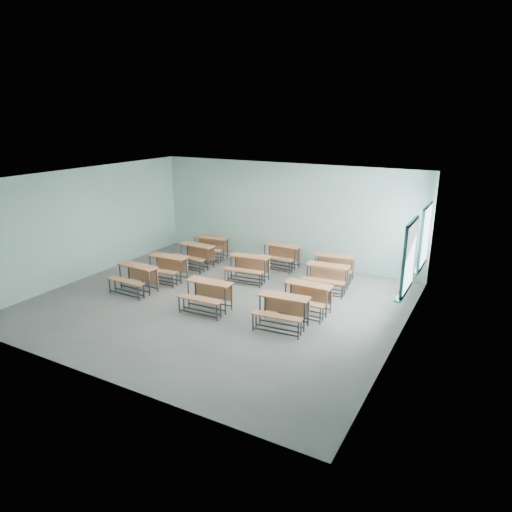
# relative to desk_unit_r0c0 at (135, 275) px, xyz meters

# --- Properties ---
(room) EXTENTS (9.04, 8.04, 3.24)m
(room) POSITION_rel_desk_unit_r0c0_xyz_m (2.47, 0.45, 1.11)
(room) COLOR slate
(room) RESTS_ON ground
(desk_unit_r0c0) EXTENTS (1.19, 0.82, 0.72)m
(desk_unit_r0c0) POSITION_rel_desk_unit_r0c0_xyz_m (0.00, 0.00, 0.00)
(desk_unit_r0c0) COLOR #AF663F
(desk_unit_r0c0) RESTS_ON ground
(desk_unit_r0c1) EXTENTS (1.19, 0.83, 0.72)m
(desk_unit_r0c1) POSITION_rel_desk_unit_r0c0_xyz_m (2.42, -0.08, 0.00)
(desk_unit_r0c1) COLOR #AF663F
(desk_unit_r0c1) RESTS_ON ground
(desk_unit_r0c2) EXTENTS (1.23, 0.88, 0.72)m
(desk_unit_r0c2) POSITION_rel_desk_unit_r0c0_xyz_m (4.44, -0.05, 0.00)
(desk_unit_r0c2) COLOR #AF663F
(desk_unit_r0c2) RESTS_ON ground
(desk_unit_r1c0) EXTENTS (1.20, 0.84, 0.72)m
(desk_unit_r1c0) POSITION_rel_desk_unit_r0c0_xyz_m (0.19, 1.06, 0.00)
(desk_unit_r1c0) COLOR #AF663F
(desk_unit_r1c0) RESTS_ON ground
(desk_unit_r1c2) EXTENTS (1.17, 0.79, 0.72)m
(desk_unit_r1c2) POSITION_rel_desk_unit_r0c0_xyz_m (4.62, 0.92, 0.00)
(desk_unit_r1c2) COLOR #AF663F
(desk_unit_r1c2) RESTS_ON ground
(desk_unit_r2c0) EXTENTS (1.20, 0.84, 0.72)m
(desk_unit_r2c0) POSITION_rel_desk_unit_r0c0_xyz_m (0.20, 2.46, 0.00)
(desk_unit_r2c0) COLOR #AF663F
(desk_unit_r2c0) RESTS_ON ground
(desk_unit_r2c1) EXTENTS (1.24, 0.90, 0.72)m
(desk_unit_r2c1) POSITION_rel_desk_unit_r0c0_xyz_m (2.27, 2.22, 0.00)
(desk_unit_r2c1) COLOR #AF663F
(desk_unit_r2c1) RESTS_ON ground
(desk_unit_r2c2) EXTENTS (1.23, 0.89, 0.72)m
(desk_unit_r2c2) POSITION_rel_desk_unit_r0c0_xyz_m (4.54, 2.52, 0.00)
(desk_unit_r2c2) COLOR #AF663F
(desk_unit_r2c2) RESTS_ON ground
(desk_unit_r3c0) EXTENTS (1.25, 0.92, 0.72)m
(desk_unit_r3c0) POSITION_rel_desk_unit_r0c0_xyz_m (0.10, 3.43, 0.00)
(desk_unit_r3c0) COLOR #AF663F
(desk_unit_r3c0) RESTS_ON ground
(desk_unit_r3c1) EXTENTS (1.17, 0.80, 0.72)m
(desk_unit_r3c1) POSITION_rel_desk_unit_r0c0_xyz_m (2.57, 3.71, 0.00)
(desk_unit_r3c1) COLOR #AF663F
(desk_unit_r3c1) RESTS_ON ground
(desk_unit_r3c2) EXTENTS (1.24, 0.91, 0.72)m
(desk_unit_r3c2) POSITION_rel_desk_unit_r0c0_xyz_m (4.41, 3.44, 0.00)
(desk_unit_r3c2) COLOR #AF663F
(desk_unit_r3c2) RESTS_ON ground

